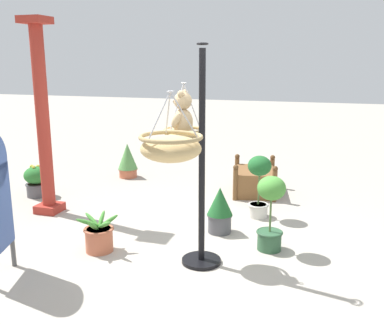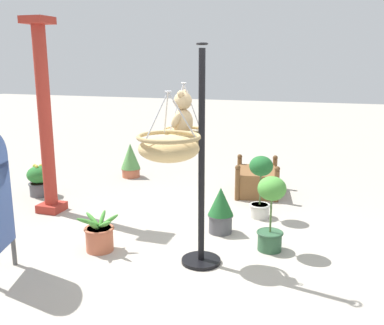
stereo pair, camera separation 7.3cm
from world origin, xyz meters
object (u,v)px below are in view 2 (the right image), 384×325
Objects in this scene: wooden_planter_box at (257,181)px; potted_plant_tall_leafy at (271,211)px; hanging_basket_left_high at (169,147)px; potted_plant_flowering_red at (39,180)px; potted_plant_bushy_green at (99,236)px; potted_plant_conical_shrub at (221,210)px; teddy_bear at (182,117)px; display_pole_central at (201,200)px; potted_plant_small_succulent at (131,160)px; potted_plant_trailing_ivy at (261,182)px; hanging_basket_with_teddy at (184,137)px; greenhouse_pillar_far_back at (45,122)px.

wooden_planter_box is 1.11× the size of potted_plant_tall_leafy.
potted_plant_flowering_red is at bearing 52.34° from hanging_basket_left_high.
potted_plant_conical_shrub is (0.99, -1.23, 0.13)m from potted_plant_bushy_green.
hanging_basket_left_high reaches higher than wooden_planter_box.
teddy_bear is 1.17m from hanging_basket_left_high.
display_pole_central reaches higher than potted_plant_small_succulent.
potted_plant_small_succulent is at bearing 37.11° from display_pole_central.
teddy_bear is 1.53m from potted_plant_tall_leafy.
potted_plant_trailing_ivy is (2.63, -0.38, -0.99)m from hanging_basket_left_high.
teddy_bear is 1.97m from potted_plant_trailing_ivy.
potted_plant_small_succulent is at bearing -30.73° from potted_plant_flowering_red.
display_pole_central is 4.04× the size of hanging_basket_left_high.
wooden_planter_box is (2.64, -0.42, -1.39)m from teddy_bear.
potted_plant_small_succulent is at bearing 35.09° from teddy_bear.
hanging_basket_left_high is at bearing -126.25° from potted_plant_bushy_green.
hanging_basket_with_teddy is at bearing 162.96° from potted_plant_conical_shrub.
potted_plant_tall_leafy is at bearing -65.92° from hanging_basket_with_teddy.
hanging_basket_left_high is 1.24× the size of potted_plant_bushy_green.
wooden_planter_box is at bearing -97.68° from potted_plant_small_succulent.
greenhouse_pillar_far_back is at bearing 53.79° from potted_plant_bushy_green.
wooden_planter_box is 2.30m from potted_plant_tall_leafy.
teddy_bear is at bearing -108.86° from greenhouse_pillar_far_back.
teddy_bear is 0.56× the size of potted_plant_tall_leafy.
hanging_basket_with_teddy is at bearing -114.98° from potted_plant_flowering_red.
potted_plant_tall_leafy is at bearing -50.35° from display_pole_central.
hanging_basket_with_teddy reaches higher than hanging_basket_left_high.
potted_plant_tall_leafy is (0.57, -0.69, -0.24)m from display_pole_central.
potted_plant_small_succulent is (3.13, 2.37, -0.41)m from display_pole_central.
wooden_planter_box is 1.64× the size of potted_plant_conical_shrub.
hanging_basket_with_teddy reaches higher than potted_plant_small_succulent.
display_pole_central is 0.72m from hanging_basket_with_teddy.
hanging_basket_with_teddy is 1.50× the size of potted_plant_bushy_green.
teddy_bear is at bearing 113.54° from potted_plant_tall_leafy.
hanging_basket_left_high is 0.65× the size of potted_plant_trailing_ivy.
teddy_bear is at bearing 61.29° from display_pole_central.
hanging_basket_left_high is 2.04m from potted_plant_bushy_green.
potted_plant_trailing_ivy is (0.70, -3.02, -0.83)m from greenhouse_pillar_far_back.
greenhouse_pillar_far_back reaches higher than potted_plant_trailing_ivy.
potted_plant_small_succulent is (2.17, -0.27, -1.02)m from greenhouse_pillar_far_back.
greenhouse_pillar_far_back is 2.42m from potted_plant_small_succulent.
display_pole_central is 3.89× the size of potted_plant_conical_shrub.
hanging_basket_left_high is 1.10× the size of potted_plant_flowering_red.
hanging_basket_with_teddy reaches higher than potted_plant_bushy_green.
display_pole_central is at bearing -109.95° from greenhouse_pillar_far_back.
hanging_basket_with_teddy reaches higher than potted_plant_trailing_ivy.
hanging_basket_with_teddy is 0.71× the size of wooden_planter_box.
potted_plant_flowering_red is 0.60× the size of potted_plant_trailing_ivy.
teddy_bear is 0.83× the size of potted_plant_conical_shrub.
potted_plant_small_succulent is at bearing 30.00° from hanging_basket_left_high.
hanging_basket_with_teddy is 1.85m from potted_plant_trailing_ivy.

